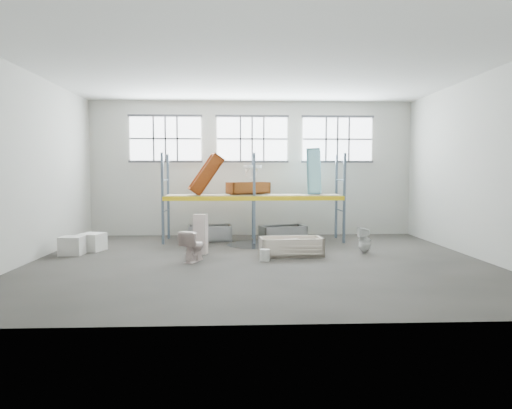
{
  "coord_description": "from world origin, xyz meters",
  "views": [
    {
      "loc": [
        -0.56,
        -11.7,
        2.35
      ],
      "look_at": [
        0.0,
        1.5,
        1.4
      ],
      "focal_mm": 31.19,
      "sensor_mm": 36.0,
      "label": 1
    }
  ],
  "objects": [
    {
      "name": "wet_patch",
      "position": [
        0.0,
        2.7,
        0.0
      ],
      "size": [
        1.8,
        1.8,
        0.0
      ],
      "primitive_type": "cylinder",
      "color": "black",
      "rests_on": "floor"
    },
    {
      "name": "rust_tub_tilted",
      "position": [
        -1.62,
        3.42,
        2.29
      ],
      "size": [
        1.31,
        0.93,
        1.45
      ],
      "primitive_type": null,
      "rotation": [
        0.0,
        -0.96,
        0.22
      ],
      "color": "#8A3D0E",
      "rests_on": "shelf_deck"
    },
    {
      "name": "rack_upright_mb",
      "position": [
        0.0,
        4.1,
        1.5
      ],
      "size": [
        0.08,
        0.08,
        3.0
      ],
      "primitive_type": "cube",
      "color": "slate",
      "rests_on": "floor"
    },
    {
      "name": "cistern_tall",
      "position": [
        -1.62,
        1.09,
        0.58
      ],
      "size": [
        0.42,
        0.34,
        1.15
      ],
      "primitive_type": "cube",
      "rotation": [
        0.0,
        0.0,
        -0.28
      ],
      "color": "beige",
      "rests_on": "floor"
    },
    {
      "name": "toilet_beige",
      "position": [
        -1.73,
        0.01,
        0.42
      ],
      "size": [
        0.74,
        0.93,
        0.83
      ],
      "primitive_type": "imported",
      "rotation": [
        0.0,
        0.0,
        2.75
      ],
      "color": "beige",
      "rests_on": "floor"
    },
    {
      "name": "rack_upright_rb",
      "position": [
        3.0,
        4.1,
        1.5
      ],
      "size": [
        0.08,
        0.08,
        3.0
      ],
      "primitive_type": "cube",
      "color": "slate",
      "rests_on": "floor"
    },
    {
      "name": "rack_beam_front",
      "position": [
        0.0,
        2.9,
        1.5
      ],
      "size": [
        6.0,
        0.1,
        0.14
      ],
      "primitive_type": "cube",
      "color": "yellow",
      "rests_on": "floor"
    },
    {
      "name": "window_left",
      "position": [
        -3.2,
        4.94,
        3.6
      ],
      "size": [
        2.6,
        0.04,
        1.6
      ],
      "primitive_type": "cube",
      "color": "white",
      "rests_on": "wall_back"
    },
    {
      "name": "rack_upright_ma",
      "position": [
        0.0,
        2.9,
        1.5
      ],
      "size": [
        0.08,
        0.08,
        3.0
      ],
      "primitive_type": "cube",
      "color": "slate",
      "rests_on": "floor"
    },
    {
      "name": "bathtub_beige",
      "position": [
        0.96,
        0.73,
        0.26
      ],
      "size": [
        1.81,
        0.95,
        0.52
      ],
      "primitive_type": null,
      "rotation": [
        0.0,
        0.0,
        0.07
      ],
      "color": "beige",
      "rests_on": "floor"
    },
    {
      "name": "rack_beam_back",
      "position": [
        0.0,
        4.1,
        1.5
      ],
      "size": [
        6.0,
        0.1,
        0.14
      ],
      "primitive_type": "cube",
      "color": "yellow",
      "rests_on": "floor"
    },
    {
      "name": "carton_near",
      "position": [
        -5.28,
        1.09,
        0.26
      ],
      "size": [
        0.64,
        0.56,
        0.53
      ],
      "primitive_type": "cube",
      "rotation": [
        0.0,
        0.0,
        -0.05
      ],
      "color": "beige",
      "rests_on": "floor"
    },
    {
      "name": "rust_tub_flat",
      "position": [
        -0.18,
        3.63,
        1.82
      ],
      "size": [
        1.56,
        1.19,
        0.4
      ],
      "primitive_type": null,
      "rotation": [
        0.0,
        0.0,
        0.43
      ],
      "color": "#9B5718",
      "rests_on": "shelf_deck"
    },
    {
      "name": "window_mid",
      "position": [
        0.0,
        4.94,
        3.6
      ],
      "size": [
        2.6,
        0.04,
        1.6
      ],
      "primitive_type": "cube",
      "color": "white",
      "rests_on": "wall_back"
    },
    {
      "name": "wall_back",
      "position": [
        0.0,
        5.05,
        2.5
      ],
      "size": [
        12.0,
        0.1,
        5.0
      ],
      "primitive_type": "cube",
      "color": "#B6B4A8",
      "rests_on": "ground"
    },
    {
      "name": "cistern_spare",
      "position": [
        0.96,
        0.63,
        0.28
      ],
      "size": [
        0.45,
        0.28,
        0.4
      ],
      "primitive_type": "cube",
      "rotation": [
        0.0,
        0.0,
        0.18
      ],
      "color": "beige",
      "rests_on": "bathtub_beige"
    },
    {
      "name": "wall_left",
      "position": [
        -6.05,
        0.0,
        2.5
      ],
      "size": [
        0.1,
        10.0,
        5.0
      ],
      "primitive_type": "cube",
      "color": "#ABAA9D",
      "rests_on": "ground"
    },
    {
      "name": "blue_tub_upright",
      "position": [
        2.12,
        3.7,
        2.4
      ],
      "size": [
        0.65,
        0.83,
        1.59
      ],
      "primitive_type": null,
      "rotation": [
        0.0,
        1.54,
        -0.23
      ],
      "color": "#7FC7D5",
      "rests_on": "shelf_deck"
    },
    {
      "name": "sink_on_shelf",
      "position": [
        -0.04,
        3.27,
        2.09
      ],
      "size": [
        0.74,
        0.64,
        0.56
      ],
      "primitive_type": "imported",
      "rotation": [
        0.0,
        0.0,
        0.29
      ],
      "color": "white",
      "rests_on": "rust_tub_flat"
    },
    {
      "name": "steel_tub_right",
      "position": [
        0.99,
        3.2,
        0.28
      ],
      "size": [
        1.66,
        1.15,
        0.56
      ],
      "primitive_type": null,
      "rotation": [
        0.0,
        0.0,
        0.32
      ],
      "color": "#989B9F",
      "rests_on": "floor"
    },
    {
      "name": "toilet_white",
      "position": [
        3.15,
        0.98,
        0.39
      ],
      "size": [
        0.37,
        0.36,
        0.77
      ],
      "primitive_type": "imported",
      "rotation": [
        0.0,
        0.0,
        -1.54
      ],
      "color": "white",
      "rests_on": "floor"
    },
    {
      "name": "wall_right",
      "position": [
        6.05,
        0.0,
        2.5
      ],
      "size": [
        0.1,
        10.0,
        5.0
      ],
      "primitive_type": "cube",
      "color": "#A7A69B",
      "rests_on": "ground"
    },
    {
      "name": "carton_far",
      "position": [
        -4.93,
        1.75,
        0.26
      ],
      "size": [
        0.78,
        0.78,
        0.53
      ],
      "primitive_type": "cube",
      "rotation": [
        0.0,
        0.0,
        -0.28
      ],
      "color": "silver",
      "rests_on": "floor"
    },
    {
      "name": "rack_upright_ra",
      "position": [
        3.0,
        2.9,
        1.5
      ],
      "size": [
        0.08,
        0.08,
        3.0
      ],
      "primitive_type": "cube",
      "color": "slate",
      "rests_on": "floor"
    },
    {
      "name": "bucket",
      "position": [
        0.17,
        -0.01,
        0.16
      ],
      "size": [
        0.29,
        0.29,
        0.31
      ],
      "primitive_type": "cylinder",
      "rotation": [
        0.0,
        0.0,
        0.08
      ],
      "color": "beige",
      "rests_on": "floor"
    },
    {
      "name": "rack_upright_lb",
      "position": [
        -3.0,
        4.1,
        1.5
      ],
      "size": [
        0.08,
        0.08,
        3.0
      ],
      "primitive_type": "cube",
      "color": "slate",
      "rests_on": "floor"
    },
    {
      "name": "window_right",
      "position": [
        3.2,
        4.94,
        3.6
      ],
      "size": [
        2.6,
        0.04,
        1.6
      ],
      "primitive_type": "cube",
      "color": "white",
      "rests_on": "wall_back"
    },
    {
      "name": "rack_upright_la",
      "position": [
        -3.0,
        2.9,
        1.5
      ],
      "size": [
        0.08,
        0.08,
        3.0
      ],
      "primitive_type": "cube",
      "color": "slate",
      "rests_on": "floor"
    },
    {
      "name": "sink_in_tub",
      "position": [
        0.54,
        0.54,
        0.16
      ],
      "size": [
        0.51,
        0.51,
        0.14
      ],
      "primitive_type": "imported",
      "rotation": [
        0.0,
        0.0,
        0.36
      ],
      "color": "beige",
      "rests_on": "bathtub_beige"
    },
    {
      "name": "shelf_deck",
      "position": [
        0.0,
        3.5,
        1.58
      ],
      "size": [
        5.9,
        1.1,
        0.03
      ],
      "primitive_type": "cube",
      "color": "gray",
      "rests_on": "floor"
    },
    {
      "name": "steel_tub_left",
      "position": [
        -1.51,
        3.54,
        0.27
      ],
      "size": [
        1.54,
        0.84,
        0.54
      ],
      "primitive_type": null,
      "rotation": [
        0.0,
        0.0,
        0.11
      ],
      "color": "#96999D",
      "rests_on": "floor"
    },
    {
      "name": "floor",
      "position": [
        0.0,
        0.0,
        -0.05
      ],
      "size": [
        12.0,
        10.0,
        0.1
      ],
      "primitive_type": "cube",
      "color": "#45413B",
      "rests_on": "ground"
    },
    {
      "name": "wall_front",
      "position": [
        0.0,
        -5.05,
        2.5
      ],
      "size": [
        12.0,
        0.1,
        5.0
      ],
      "primitive_type": "cube",
      "color": "#A3A298",
      "rests_on": "ground"
    },
    {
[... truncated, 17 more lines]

